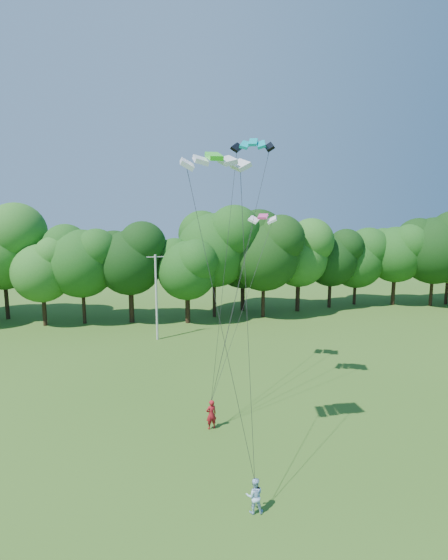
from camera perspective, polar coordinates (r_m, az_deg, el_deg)
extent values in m
plane|color=#325D19|center=(20.15, 9.02, -31.00)|extent=(160.00, 160.00, 0.00)
cylinder|color=#B5B4AC|center=(42.94, -8.82, -2.30)|extent=(0.21, 0.21, 8.43)
cube|color=#B5B4AC|center=(42.29, -8.97, 3.01)|extent=(1.68, 0.29, 0.08)
imported|color=#A2141D|center=(27.00, -1.68, -17.15)|extent=(0.75, 0.59, 1.79)
imported|color=#AED1F2|center=(20.96, 4.01, -26.27)|extent=(0.84, 0.69, 1.59)
cube|color=#05A6AD|center=(27.20, 3.83, 17.51)|extent=(2.64, 1.77, 0.59)
cube|color=#36DF21|center=(20.10, -1.32, 15.86)|extent=(3.10, 1.53, 0.52)
cube|color=#DC3D85|center=(32.66, 5.12, 8.27)|extent=(2.29, 1.72, 0.40)
cylinder|color=black|center=(51.63, 5.13, -2.40)|extent=(0.49, 0.49, 4.51)
ellipsoid|color=#13340E|center=(50.71, 5.24, 4.17)|extent=(9.01, 9.01, 9.83)
cylinder|color=#362215|center=(65.27, 27.10, -0.91)|extent=(0.48, 0.48, 4.44)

